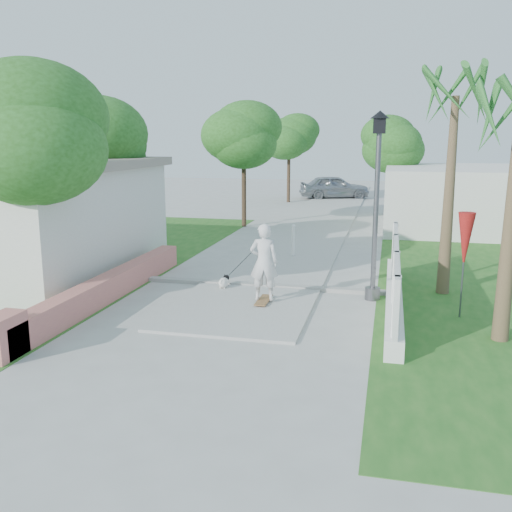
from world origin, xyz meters
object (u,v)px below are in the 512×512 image
(street_lamp, at_px, (376,199))
(dog, at_px, (224,282))
(bollard, at_px, (293,240))
(skateboarder, at_px, (246,264))
(parked_car, at_px, (334,187))
(patio_umbrella, at_px, (465,241))

(street_lamp, bearing_deg, dog, 178.93)
(bollard, height_order, dog, bollard)
(street_lamp, distance_m, skateboarder, 3.44)
(dog, bearing_deg, parked_car, 92.58)
(patio_umbrella, xyz_separation_m, dog, (-5.65, 1.07, -1.48))
(skateboarder, distance_m, dog, 1.16)
(street_lamp, height_order, parked_car, street_lamp)
(skateboarder, bearing_deg, dog, -46.74)
(bollard, xyz_separation_m, parked_car, (-0.49, 18.70, 0.16))
(bollard, distance_m, dog, 4.57)
(bollard, distance_m, parked_car, 18.71)
(patio_umbrella, distance_m, dog, 5.94)
(street_lamp, distance_m, dog, 4.36)
(dog, bearing_deg, patio_umbrella, -6.78)
(street_lamp, bearing_deg, bollard, 120.96)
(patio_umbrella, height_order, dog, patio_umbrella)
(patio_umbrella, relative_size, dog, 4.23)
(street_lamp, bearing_deg, patio_umbrella, -27.76)
(patio_umbrella, distance_m, parked_car, 24.75)
(dog, relative_size, parked_car, 0.12)
(patio_umbrella, xyz_separation_m, skateboarder, (-4.90, 0.45, -0.85))
(dog, xyz_separation_m, parked_car, (0.55, 23.13, 0.54))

